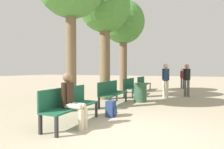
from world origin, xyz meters
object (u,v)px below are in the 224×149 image
bench_row_3 (143,83)px  backpack (111,109)px  bench_row_0 (69,103)px  pedestrian_near (166,79)px  bench_row_1 (111,91)px  bench_row_2 (131,86)px  pedestrian_far (187,78)px  tree_row_2 (123,24)px  tree_row_1 (105,10)px  person_seated (72,98)px  trash_bin (140,92)px  pedestrian_mid (182,77)px

bench_row_3 → backpack: 7.11m
bench_row_0 → pedestrian_near: pedestrian_near is taller
bench_row_1 → bench_row_2: same height
pedestrian_far → tree_row_2: bearing=176.7°
tree_row_1 → person_seated: (1.10, -4.09, -3.54)m
tree_row_1 → trash_bin: (1.74, -0.04, -3.84)m
tree_row_1 → pedestrian_near: (2.65, 1.39, -3.27)m
bench_row_0 → trash_bin: bearing=76.8°
bench_row_3 → pedestrian_far: bearing=-34.1°
tree_row_2 → pedestrian_mid: 6.22m
bench_row_0 → tree_row_2: 7.50m
bench_row_2 → trash_bin: (0.90, -1.60, -0.13)m
tree_row_2 → backpack: size_ratio=11.98×
bench_row_3 → pedestrian_near: pedestrian_near is taller
bench_row_1 → tree_row_1: (-0.84, 1.15, 3.70)m
bench_row_2 → pedestrian_far: pedestrian_far is taller
bench_row_0 → trash_bin: bench_row_0 is taller
pedestrian_near → trash_bin: (-0.91, -1.43, -0.57)m
bench_row_3 → tree_row_1: bearing=-101.2°
bench_row_2 → pedestrian_mid: 5.69m
pedestrian_near → tree_row_2: bearing=155.2°
bench_row_0 → backpack: bench_row_0 is taller
bench_row_0 → tree_row_1: 5.42m
pedestrian_mid → trash_bin: size_ratio=1.88×
bench_row_3 → trash_bin: 4.41m
bench_row_1 → bench_row_2: (0.00, 2.71, 0.00)m
bench_row_1 → pedestrian_mid: (2.45, 7.84, 0.34)m
person_seated → pedestrian_near: 5.71m
bench_row_3 → trash_bin: bench_row_3 is taller
bench_row_2 → bench_row_3: bearing=90.0°
bench_row_0 → person_seated: bearing=-42.5°
pedestrian_mid → pedestrian_far: (0.31, -4.29, 0.09)m
bench_row_0 → bench_row_3: size_ratio=1.00×
bench_row_0 → tree_row_2: size_ratio=0.32×
bench_row_3 → trash_bin: (0.90, -4.32, -0.13)m
pedestrian_far → trash_bin: bearing=-127.3°
pedestrian_near → pedestrian_far: pedestrian_far is taller
bench_row_2 → bench_row_3: size_ratio=1.00×
pedestrian_near → person_seated: bearing=-105.9°
bench_row_1 → tree_row_2: 5.34m
bench_row_0 → backpack: 1.32m
person_seated → backpack: person_seated is taller
bench_row_3 → person_seated: 8.38m
bench_row_2 → pedestrian_near: bearing=-5.5°
tree_row_1 → trash_bin: bearing=-1.2°
pedestrian_mid → backpack: bearing=-100.4°
backpack → bench_row_0: bearing=-123.1°
pedestrian_mid → bench_row_2: bearing=-115.5°
tree_row_2 → backpack: tree_row_2 is taller
tree_row_2 → person_seated: (1.10, -6.71, -3.52)m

